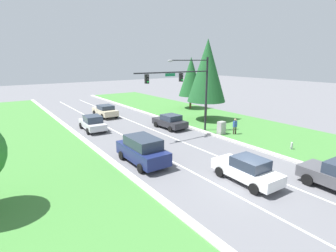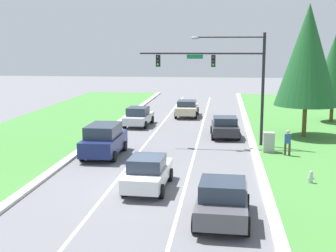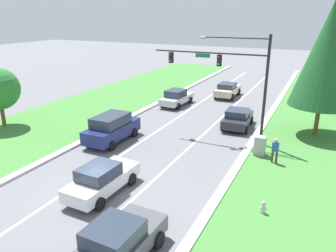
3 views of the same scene
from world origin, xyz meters
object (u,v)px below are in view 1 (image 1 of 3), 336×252
at_px(champagne_sedan, 105,111).
at_px(utility_cabinet, 221,128).
at_px(conifer_near_right_tree, 207,71).
at_px(white_sedan, 247,170).
at_px(silver_sedan, 93,123).
at_px(fire_hydrant, 292,146).
at_px(traffic_signal_mast, 188,84).
at_px(pedestrian, 235,126).
at_px(charcoal_sedan, 170,121).
at_px(conifer_far_right_tree, 191,77).
at_px(navy_suv, 142,150).

bearing_deg(champagne_sedan, utility_cabinet, -66.71).
bearing_deg(conifer_near_right_tree, utility_cabinet, -118.73).
relative_size(white_sedan, silver_sedan, 0.99).
relative_size(white_sedan, fire_hydrant, 6.48).
bearing_deg(utility_cabinet, white_sedan, -127.66).
xyz_separation_m(white_sedan, conifer_near_right_tree, (9.62, 14.12, 5.31)).
xyz_separation_m(traffic_signal_mast, fire_hydrant, (4.25, -8.76, -4.82)).
bearing_deg(silver_sedan, utility_cabinet, -39.19).
bearing_deg(pedestrian, charcoal_sedan, -49.11).
distance_m(white_sedan, fire_hydrant, 8.14).
xyz_separation_m(fire_hydrant, conifer_near_right_tree, (1.67, 12.44, 5.79)).
bearing_deg(traffic_signal_mast, conifer_far_right_tree, 49.12).
distance_m(utility_cabinet, conifer_near_right_tree, 8.51).
bearing_deg(navy_suv, champagne_sedan, 77.27).
height_order(silver_sedan, fire_hydrant, silver_sedan).
relative_size(utility_cabinet, conifer_far_right_tree, 0.17).
height_order(champagne_sedan, pedestrian, pedestrian).
height_order(navy_suv, silver_sedan, navy_suv).
relative_size(traffic_signal_mast, utility_cabinet, 6.23).
xyz_separation_m(navy_suv, pedestrian, (11.37, 1.19, -0.10)).
bearing_deg(white_sedan, pedestrian, 46.88).
relative_size(charcoal_sedan, conifer_far_right_tree, 0.55).
bearing_deg(utility_cabinet, navy_suv, -168.95).
bearing_deg(fire_hydrant, white_sedan, -168.04).
bearing_deg(navy_suv, utility_cabinet, 11.23).
height_order(traffic_signal_mast, utility_cabinet, traffic_signal_mast).
xyz_separation_m(charcoal_sedan, pedestrian, (3.86, -5.92, 0.16)).
distance_m(pedestrian, fire_hydrant, 5.93).
bearing_deg(pedestrian, white_sedan, 52.86).
distance_m(traffic_signal_mast, charcoal_sedan, 5.34).
bearing_deg(conifer_near_right_tree, navy_suv, -150.06).
distance_m(traffic_signal_mast, utility_cabinet, 5.66).
bearing_deg(fire_hydrant, charcoal_sedan, 109.82).
distance_m(fire_hydrant, conifer_far_right_tree, 20.93).
height_order(charcoal_sedan, pedestrian, pedestrian).
xyz_separation_m(pedestrian, conifer_far_right_tree, (5.64, 13.85, 3.97)).
height_order(utility_cabinet, fire_hydrant, utility_cabinet).
height_order(charcoal_sedan, champagne_sedan, champagne_sedan).
distance_m(white_sedan, conifer_near_right_tree, 17.90).
bearing_deg(fire_hydrant, navy_suv, 158.22).
bearing_deg(utility_cabinet, fire_hydrant, -77.66).
bearing_deg(utility_cabinet, charcoal_sedan, 118.68).
xyz_separation_m(conifer_near_right_tree, conifer_far_right_tree, (3.58, 7.30, -1.22)).
bearing_deg(traffic_signal_mast, white_sedan, -109.48).
bearing_deg(fire_hydrant, conifer_near_right_tree, 82.35).
bearing_deg(traffic_signal_mast, utility_cabinet, -36.38).
xyz_separation_m(white_sedan, navy_suv, (-3.82, 6.38, 0.21)).
bearing_deg(conifer_near_right_tree, conifer_far_right_tree, 63.90).
bearing_deg(navy_suv, charcoal_sedan, 43.57).
xyz_separation_m(navy_suv, fire_hydrant, (11.77, -4.70, -0.69)).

